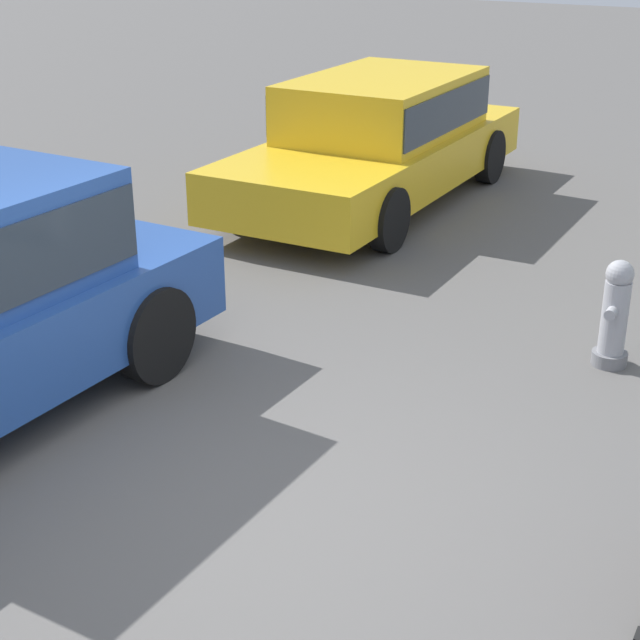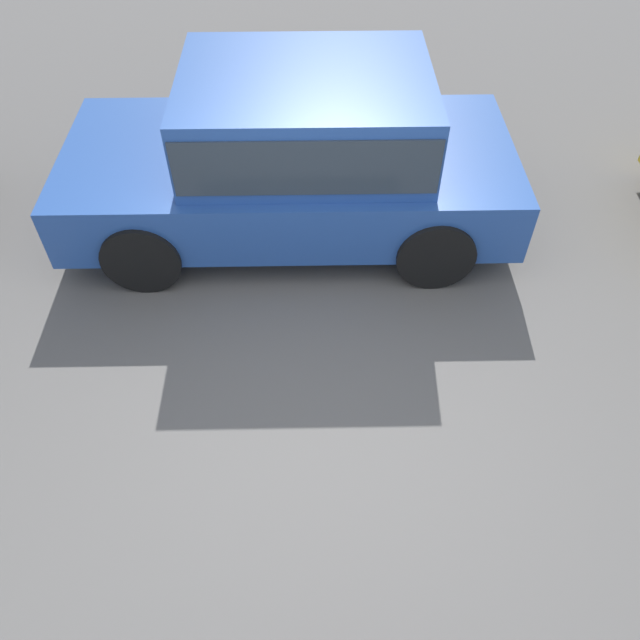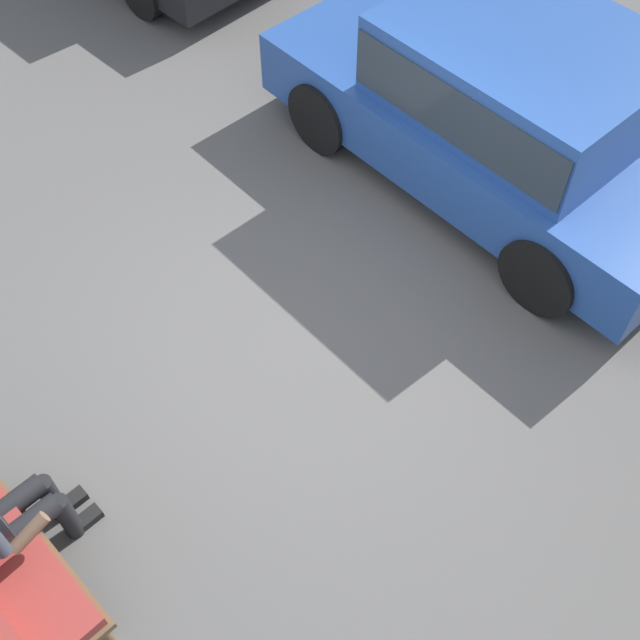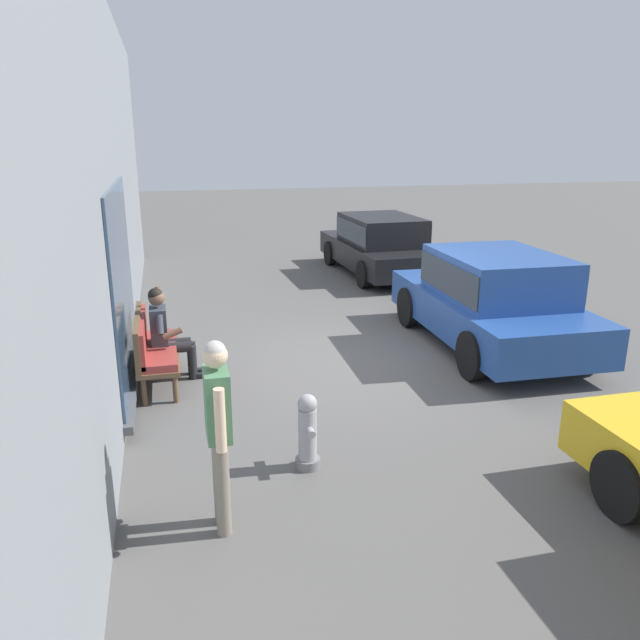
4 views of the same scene
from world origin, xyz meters
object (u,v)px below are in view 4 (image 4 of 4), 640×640
Objects in this scene: parked_car_mid at (493,296)px; fire_hydrant at (308,433)px; person_on_phone at (167,332)px; parked_car_far at (380,243)px; pedestrian_standing at (218,421)px; bench at (151,346)px.

fire_hydrant is (-2.97, 3.69, -0.45)m from parked_car_mid.
parked_car_mid is 5.17× the size of fire_hydrant.
parked_car_far reaches higher than person_on_phone.
pedestrian_standing reaches higher than fire_hydrant.
pedestrian_standing is (-3.53, -0.62, 0.47)m from bench.
bench is at bearing 93.00° from parked_car_mid.
parked_car_far is 10.44m from pedestrian_standing.
bench is at bearing 9.91° from pedestrian_standing.
person_on_phone is at bearing -57.69° from bench.
person_on_phone is 1.62× the size of fire_hydrant.
parked_car_far is at bearing -23.76° from fire_hydrant.
person_on_phone is at bearing 91.54° from parked_car_mid.
pedestrian_standing is (-3.67, -0.39, 0.34)m from person_on_phone.
pedestrian_standing is at bearing 129.34° from parked_car_mid.
fire_hydrant is at bearing 156.24° from parked_car_far.
person_on_phone is 3.70m from pedestrian_standing.
bench reaches higher than fire_hydrant.
parked_car_far is (5.53, -0.05, -0.07)m from parked_car_mid.
parked_car_mid is 4.76m from fire_hydrant.
fire_hydrant is (-2.70, -1.57, -0.16)m from bench.
parked_car_mid reaches higher than bench.
parked_car_mid is at bearing 179.47° from parked_car_far.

